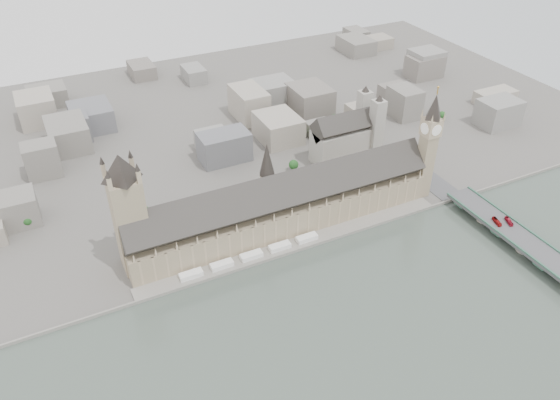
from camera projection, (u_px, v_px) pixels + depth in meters
name	position (u px, v px, depth m)	size (l,w,h in m)	color
ground	(292.00, 240.00, 453.26)	(900.00, 900.00, 0.00)	#595651
river_thames	(416.00, 394.00, 332.01)	(600.00, 600.00, 0.00)	#424E44
embankment_wall	(301.00, 249.00, 441.37)	(600.00, 1.50, 3.00)	gray
river_terrace	(296.00, 244.00, 447.17)	(270.00, 15.00, 2.00)	gray
terrace_tents	(251.00, 255.00, 431.31)	(118.00, 7.00, 4.00)	white
palace_of_westminster	(282.00, 206.00, 454.72)	(265.00, 40.73, 55.44)	gray
elizabeth_tower	(429.00, 139.00, 475.89)	(17.00, 17.00, 107.50)	gray
victoria_tower	(128.00, 208.00, 396.48)	(30.00, 30.00, 100.00)	gray
central_tower	(267.00, 169.00, 435.54)	(13.00, 13.00, 48.00)	tan
westminster_bridge	(518.00, 241.00, 444.78)	(25.00, 325.00, 10.25)	#474749
westminster_abbey	(347.00, 136.00, 548.92)	(68.00, 36.00, 64.00)	gray
city_skyline_inland	(194.00, 106.00, 622.40)	(720.00, 360.00, 38.00)	gray
park_trees	(252.00, 199.00, 489.42)	(110.00, 30.00, 15.00)	#19471A
red_bus_north	(497.00, 221.00, 454.77)	(2.72, 11.61, 3.23)	#B31414
red_bus_south	(509.00, 221.00, 455.09)	(2.69, 11.51, 3.21)	#A61427
car_silver	(509.00, 222.00, 455.25)	(1.67, 4.78, 1.58)	gray
car_approach	(420.00, 156.00, 543.99)	(2.26, 5.57, 1.62)	gray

